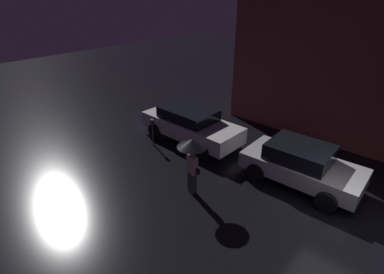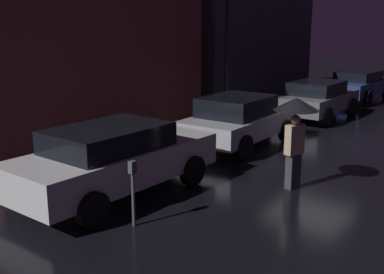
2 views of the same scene
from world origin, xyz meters
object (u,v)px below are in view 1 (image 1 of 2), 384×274
object	(u,v)px
parked_car_white	(191,124)
pedestrian_with_umbrella	(192,152)
parked_car_silver	(301,164)
parking_meter	(153,129)

from	to	relation	value
parked_car_white	pedestrian_with_umbrella	world-z (taller)	pedestrian_with_umbrella
parked_car_white	parked_car_silver	size ratio (longest dim) A/B	1.16
parked_car_white	parking_meter	xyz separation A→B (m)	(-0.90, -1.43, -0.04)
pedestrian_with_umbrella	parking_meter	world-z (taller)	pedestrian_with_umbrella
parked_car_white	pedestrian_with_umbrella	bearing A→B (deg)	-46.12
parked_car_white	pedestrian_with_umbrella	xyz separation A→B (m)	(2.62, -2.78, 0.76)
parked_car_silver	parking_meter	bearing A→B (deg)	-167.19
parked_car_silver	pedestrian_with_umbrella	size ratio (longest dim) A/B	2.01
parked_car_white	pedestrian_with_umbrella	size ratio (longest dim) A/B	2.32
parked_car_white	parked_car_silver	world-z (taller)	parked_car_white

